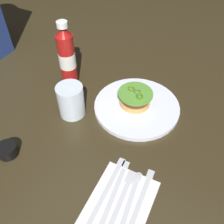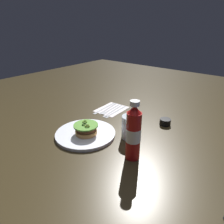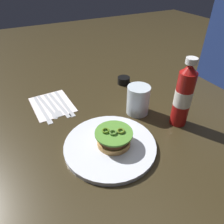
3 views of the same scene
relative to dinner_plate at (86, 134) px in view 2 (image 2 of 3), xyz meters
The scene contains 12 objects.
ground_plane 0.20m from the dinner_plate, 126.15° to the left, with size 3.00×3.00×0.00m, color #312816.
dinner_plate is the anchor object (origin of this frame).
burger_sandwich 0.03m from the dinner_plate, 64.76° to the left, with size 0.11×0.11×0.05m.
ketchup_bottle 0.29m from the dinner_plate, 89.35° to the left, with size 0.06×0.06×0.24m.
water_glass 0.22m from the dinner_plate, 124.49° to the left, with size 0.08×0.08×0.11m, color silver.
condiment_cup 0.41m from the dinner_plate, 144.07° to the left, with size 0.06×0.06×0.03m, color black.
napkin 0.33m from the dinner_plate, 162.64° to the right, with size 0.18×0.15×0.00m, color white.
butter_knife 0.32m from the dinner_plate, 153.94° to the right, with size 0.21×0.03×0.00m.
spoon_utensil 0.31m from the dinner_plate, 157.83° to the right, with size 0.19×0.04×0.00m.
fork_utensil 0.31m from the dinner_plate, 161.93° to the right, with size 0.18×0.03×0.00m.
steak_knife 0.30m from the dinner_plate, 165.80° to the right, with size 0.20×0.04×0.00m.
table_knife 0.29m from the dinner_plate, 169.58° to the right, with size 0.21×0.03×0.00m.
Camera 2 is at (0.67, 0.45, 0.49)m, focal length 32.18 mm.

